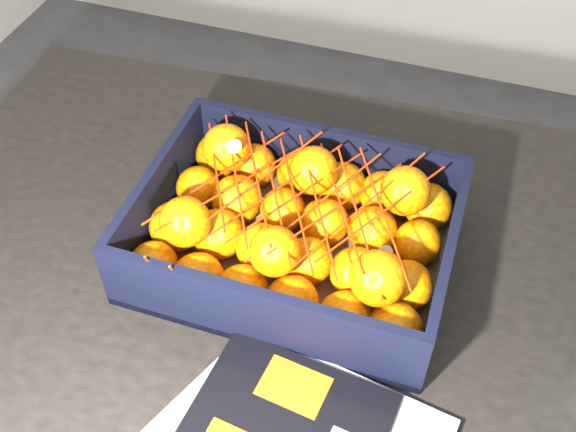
% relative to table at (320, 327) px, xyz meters
% --- Properties ---
extents(room_shell, '(3.54, 3.54, 2.50)m').
position_rel_table_xyz_m(room_shell, '(0.15, -0.16, 0.60)').
color(room_shell, silver).
rests_on(room_shell, ground).
extents(table, '(1.25, 0.87, 0.75)m').
position_rel_table_xyz_m(table, '(0.00, 0.00, 0.00)').
color(table, black).
rests_on(table, ground).
extents(produce_crate, '(0.40, 0.30, 0.11)m').
position_rel_table_xyz_m(produce_crate, '(-0.05, 0.03, 0.13)').
color(produce_crate, brown).
rests_on(produce_crate, table).
extents(clementine_heap, '(0.37, 0.28, 0.12)m').
position_rel_table_xyz_m(clementine_heap, '(-0.05, 0.03, 0.15)').
color(clementine_heap, '#D86604').
rests_on(clementine_heap, produce_crate).
extents(mesh_net, '(0.33, 0.27, 0.10)m').
position_rel_table_xyz_m(mesh_net, '(-0.06, 0.03, 0.21)').
color(mesh_net, red).
rests_on(mesh_net, clementine_heap).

